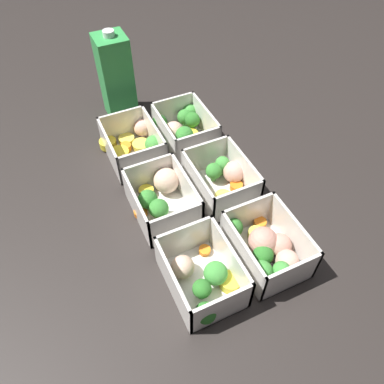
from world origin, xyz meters
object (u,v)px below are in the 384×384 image
container_near_center (222,178)px  container_far_right (136,149)px  container_near_left (266,248)px  juice_carton (116,77)px  container_far_left (203,277)px  container_far_center (161,197)px  container_near_right (184,129)px

container_near_center → container_far_right: size_ratio=0.87×
container_near_left → container_far_right: bearing=19.3°
container_far_right → juice_carton: (0.16, -0.02, 0.07)m
container_far_left → container_far_center: same height
juice_carton → container_near_right: bearing=-147.2°
container_near_left → container_far_center: size_ratio=0.95×
container_near_center → juice_carton: (0.31, 0.10, 0.07)m
container_far_right → juice_carton: juice_carton is taller
container_near_left → container_far_left: bearing=91.5°
container_near_right → container_far_right: 0.12m
container_near_left → juice_carton: (0.49, 0.10, 0.07)m
container_far_left → juice_carton: juice_carton is taller
container_near_center → container_near_right: bearing=2.7°
container_far_right → container_far_center: bearing=178.6°
container_far_center → container_near_center: bearing=-92.1°
container_near_left → container_far_left: same height
container_far_right → container_near_left: bearing=-160.7°
container_far_left → container_far_center: (0.18, -0.00, 0.00)m
container_far_right → container_near_right: bearing=-85.0°
container_near_center → container_far_right: same height
container_near_center → juice_carton: bearing=18.5°
container_far_center → container_far_right: same height
container_near_right → juice_carton: 0.19m
container_near_center → container_far_center: 0.13m
container_near_center → container_far_left: size_ratio=0.95×
container_far_right → juice_carton: size_ratio=0.78×
container_far_center → juice_carton: bearing=-4.1°
container_far_left → container_near_left: bearing=-88.5°
container_near_left → container_near_right: same height
container_near_center → container_near_right: size_ratio=0.86×
container_far_right → juice_carton: bearing=-6.6°
container_near_center → container_far_right: bearing=38.9°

